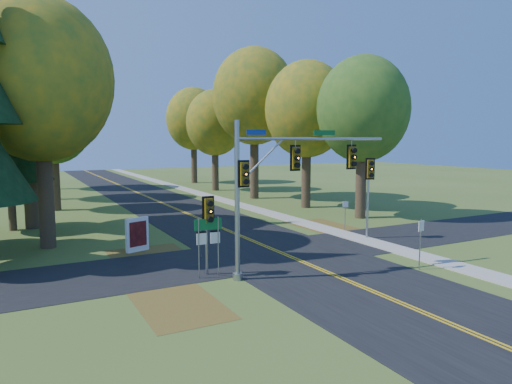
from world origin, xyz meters
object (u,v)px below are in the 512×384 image
east_signal_pole (370,178)px  route_sign_cluster (208,235)px  traffic_mast (277,177)px  info_kiosk (137,235)px

east_signal_pole → route_sign_cluster: bearing=-143.7°
traffic_mast → route_sign_cluster: 4.05m
east_signal_pole → info_kiosk: east_signal_pole is taller
east_signal_pole → route_sign_cluster: size_ratio=1.85×
traffic_mast → route_sign_cluster: size_ratio=2.81×
traffic_mast → east_signal_pole: traffic_mast is taller
traffic_mast → info_kiosk: 9.52m
traffic_mast → info_kiosk: traffic_mast is taller
east_signal_pole → info_kiosk: 14.30m
east_signal_pole → route_sign_cluster: 12.32m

